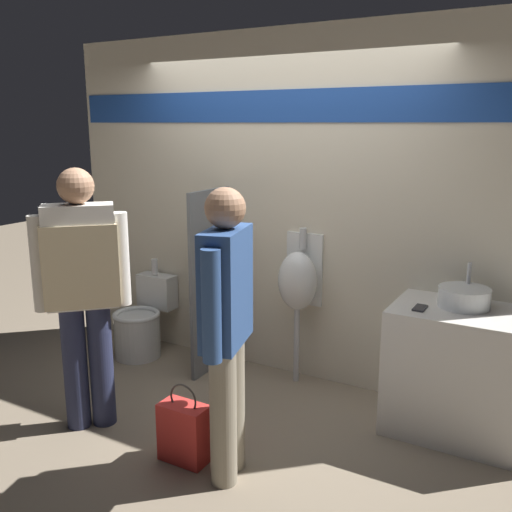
{
  "coord_description": "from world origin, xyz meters",
  "views": [
    {
      "loc": [
        2.02,
        -3.37,
        2.0
      ],
      "look_at": [
        0.0,
        0.17,
        1.05
      ],
      "focal_mm": 40.0,
      "sensor_mm": 36.0,
      "label": 1
    }
  ],
  "objects_px": {
    "urinal_near_counter": "(298,281)",
    "toilet": "(141,324)",
    "person_in_vest": "(82,282)",
    "shopping_bag": "(184,432)",
    "person_with_lanyard": "(227,324)",
    "sink_basin": "(464,297)",
    "cell_phone": "(420,308)"
  },
  "relations": [
    {
      "from": "sink_basin",
      "to": "urinal_near_counter",
      "type": "bearing_deg",
      "value": 174.43
    },
    {
      "from": "shopping_bag",
      "to": "urinal_near_counter",
      "type": "bearing_deg",
      "value": 85.39
    },
    {
      "from": "toilet",
      "to": "person_in_vest",
      "type": "height_order",
      "value": "person_in_vest"
    },
    {
      "from": "urinal_near_counter",
      "to": "shopping_bag",
      "type": "xyz_separation_m",
      "value": [
        -0.11,
        -1.34,
        -0.63
      ]
    },
    {
      "from": "shopping_bag",
      "to": "person_in_vest",
      "type": "bearing_deg",
      "value": 177.66
    },
    {
      "from": "person_with_lanyard",
      "to": "shopping_bag",
      "type": "bearing_deg",
      "value": 77.7
    },
    {
      "from": "sink_basin",
      "to": "person_in_vest",
      "type": "xyz_separation_m",
      "value": [
        -2.15,
        -1.19,
        0.09
      ]
    },
    {
      "from": "cell_phone",
      "to": "toilet",
      "type": "xyz_separation_m",
      "value": [
        -2.42,
        0.1,
        -0.58
      ]
    },
    {
      "from": "sink_basin",
      "to": "cell_phone",
      "type": "relative_size",
      "value": 2.32
    },
    {
      "from": "urinal_near_counter",
      "to": "toilet",
      "type": "bearing_deg",
      "value": -172.01
    },
    {
      "from": "toilet",
      "to": "person_with_lanyard",
      "type": "relative_size",
      "value": 0.49
    },
    {
      "from": "cell_phone",
      "to": "person_in_vest",
      "type": "distance_m",
      "value": 2.17
    },
    {
      "from": "urinal_near_counter",
      "to": "person_in_vest",
      "type": "xyz_separation_m",
      "value": [
        -0.92,
        -1.31,
        0.19
      ]
    },
    {
      "from": "urinal_near_counter",
      "to": "person_with_lanyard",
      "type": "xyz_separation_m",
      "value": [
        0.2,
        -1.33,
        0.11
      ]
    },
    {
      "from": "toilet",
      "to": "person_with_lanyard",
      "type": "bearing_deg",
      "value": -34.86
    },
    {
      "from": "cell_phone",
      "to": "person_in_vest",
      "type": "bearing_deg",
      "value": -152.3
    },
    {
      "from": "urinal_near_counter",
      "to": "person_in_vest",
      "type": "relative_size",
      "value": 0.7
    },
    {
      "from": "sink_basin",
      "to": "person_with_lanyard",
      "type": "height_order",
      "value": "person_with_lanyard"
    },
    {
      "from": "person_with_lanyard",
      "to": "shopping_bag",
      "type": "relative_size",
      "value": 3.36
    },
    {
      "from": "person_in_vest",
      "to": "shopping_bag",
      "type": "height_order",
      "value": "person_in_vest"
    },
    {
      "from": "urinal_near_counter",
      "to": "person_in_vest",
      "type": "distance_m",
      "value": 1.61
    },
    {
      "from": "sink_basin",
      "to": "person_in_vest",
      "type": "relative_size",
      "value": 0.19
    },
    {
      "from": "urinal_near_counter",
      "to": "person_with_lanyard",
      "type": "height_order",
      "value": "person_with_lanyard"
    },
    {
      "from": "cell_phone",
      "to": "shopping_bag",
      "type": "relative_size",
      "value": 0.28
    },
    {
      "from": "person_in_vest",
      "to": "sink_basin",
      "type": "bearing_deg",
      "value": -15.74
    },
    {
      "from": "sink_basin",
      "to": "urinal_near_counter",
      "type": "relative_size",
      "value": 0.27
    },
    {
      "from": "urinal_near_counter",
      "to": "person_with_lanyard",
      "type": "distance_m",
      "value": 1.35
    },
    {
      "from": "person_in_vest",
      "to": "person_with_lanyard",
      "type": "bearing_deg",
      "value": -45.68
    },
    {
      "from": "urinal_near_counter",
      "to": "shopping_bag",
      "type": "height_order",
      "value": "urinal_near_counter"
    },
    {
      "from": "person_with_lanyard",
      "to": "person_in_vest",
      "type": "bearing_deg",
      "value": 74.15
    },
    {
      "from": "urinal_near_counter",
      "to": "shopping_bag",
      "type": "relative_size",
      "value": 2.45
    },
    {
      "from": "urinal_near_counter",
      "to": "shopping_bag",
      "type": "distance_m",
      "value": 1.49
    }
  ]
}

